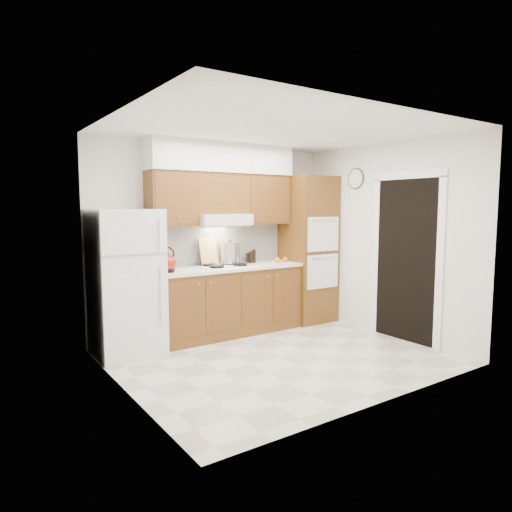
{
  "coord_description": "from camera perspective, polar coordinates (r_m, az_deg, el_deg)",
  "views": [
    {
      "loc": [
        -3.13,
        -4.1,
        1.74
      ],
      "look_at": [
        -0.02,
        0.45,
        1.15
      ],
      "focal_mm": 32.0,
      "sensor_mm": 36.0,
      "label": 1
    }
  ],
  "objects": [
    {
      "name": "backsplash",
      "position": [
        6.44,
        -4.87,
        1.45
      ],
      "size": [
        2.11,
        0.03,
        0.56
      ],
      "primitive_type": "cube",
      "color": "white",
      "rests_on": "countertop"
    },
    {
      "name": "countertop",
      "position": [
        6.22,
        -3.51,
        -1.48
      ],
      "size": [
        2.13,
        0.62,
        0.04
      ],
      "primitive_type": "cube",
      "color": "white",
      "rests_on": "base_cabinets"
    },
    {
      "name": "oven_cabinet",
      "position": [
        7.01,
        6.53,
        0.83
      ],
      "size": [
        0.7,
        0.65,
        2.2
      ],
      "primitive_type": "cube",
      "color": "brown",
      "rests_on": "floor"
    },
    {
      "name": "wall_back",
      "position": [
        6.43,
        -5.14,
        2.16
      ],
      "size": [
        3.6,
        0.02,
        2.6
      ],
      "primitive_type": "cube",
      "color": "silver",
      "rests_on": "floor"
    },
    {
      "name": "condiment_b",
      "position": [
        6.58,
        -0.62,
        -0.12
      ],
      "size": [
        0.06,
        0.06,
        0.17
      ],
      "primitive_type": "cylinder",
      "rotation": [
        0.0,
        0.0,
        0.07
      ],
      "color": "black",
      "rests_on": "countertop"
    },
    {
      "name": "upper_cab_left",
      "position": [
        5.95,
        -10.47,
        7.07
      ],
      "size": [
        0.63,
        0.33,
        0.7
      ],
      "primitive_type": "cube",
      "color": "brown",
      "rests_on": "wall_back"
    },
    {
      "name": "wall_clock",
      "position": [
        6.78,
        12.38,
        9.43
      ],
      "size": [
        0.02,
        0.3,
        0.3
      ],
      "primitive_type": "cylinder",
      "rotation": [
        0.0,
        1.57,
        0.0
      ],
      "color": "#3F3833",
      "rests_on": "wall_right"
    },
    {
      "name": "doorway",
      "position": [
        6.22,
        18.2,
        -0.56
      ],
      "size": [
        0.02,
        0.9,
        2.1
      ],
      "primitive_type": "cube",
      "color": "black",
      "rests_on": "floor"
    },
    {
      "name": "orange_near",
      "position": [
        6.72,
        3.66,
        -0.42
      ],
      "size": [
        0.08,
        0.08,
        0.08
      ],
      "primitive_type": "sphere",
      "rotation": [
        0.0,
        0.0,
        -0.01
      ],
      "color": "orange",
      "rests_on": "countertop"
    },
    {
      "name": "cooktop",
      "position": [
        6.2,
        -4.0,
        -1.26
      ],
      "size": [
        0.74,
        0.5,
        0.01
      ],
      "primitive_type": "cube",
      "color": "white",
      "rests_on": "countertop"
    },
    {
      "name": "fridge",
      "position": [
        5.59,
        -15.94,
        -3.19
      ],
      "size": [
        0.75,
        0.72,
        1.72
      ],
      "primitive_type": "cube",
      "color": "white",
      "rests_on": "floor"
    },
    {
      "name": "wall_right",
      "position": [
        6.43,
        15.87,
        1.95
      ],
      "size": [
        0.02,
        3.0,
        2.6
      ],
      "primitive_type": "cube",
      "color": "silver",
      "rests_on": "floor"
    },
    {
      "name": "range_hood",
      "position": [
        6.21,
        -4.35,
        4.57
      ],
      "size": [
        0.75,
        0.45,
        0.15
      ],
      "primitive_type": "cube",
      "color": "silver",
      "rests_on": "wall_back"
    },
    {
      "name": "cutting_board",
      "position": [
        6.27,
        -5.95,
        0.58
      ],
      "size": [
        0.31,
        0.16,
        0.39
      ],
      "primitive_type": "cube",
      "rotation": [
        -0.21,
        0.0,
        0.21
      ],
      "color": "tan",
      "rests_on": "countertop"
    },
    {
      "name": "upper_cab_over_hood",
      "position": [
        6.26,
        -4.65,
        7.78
      ],
      "size": [
        0.75,
        0.33,
        0.55
      ],
      "primitive_type": "cube",
      "color": "brown",
      "rests_on": "range_hood"
    },
    {
      "name": "stock_pot",
      "position": [
        6.35,
        -3.27,
        0.39
      ],
      "size": [
        0.3,
        0.3,
        0.28
      ],
      "primitive_type": "cylinder",
      "rotation": [
        0.0,
        0.0,
        -0.16
      ],
      "color": "#B8B7BC",
      "rests_on": "cooktop"
    },
    {
      "name": "condiment_c",
      "position": [
        6.61,
        -1.01,
        -0.23
      ],
      "size": [
        0.06,
        0.06,
        0.14
      ],
      "primitive_type": "cylinder",
      "rotation": [
        0.0,
        0.0,
        -0.15
      ],
      "color": "black",
      "rests_on": "countertop"
    },
    {
      "name": "upper_cab_right",
      "position": [
        6.66,
        0.93,
        7.05
      ],
      "size": [
        0.73,
        0.33,
        0.7
      ],
      "primitive_type": "cube",
      "color": "brown",
      "rests_on": "wall_back"
    },
    {
      "name": "kettle",
      "position": [
        5.71,
        -10.95,
        -0.89
      ],
      "size": [
        0.25,
        0.25,
        0.21
      ],
      "primitive_type": "sphere",
      "rotation": [
        0.0,
        0.0,
        -0.22
      ],
      "color": "maroon",
      "rests_on": "countertop"
    },
    {
      "name": "soffit",
      "position": [
        6.31,
        -4.22,
        12.1
      ],
      "size": [
        2.13,
        0.36,
        0.4
      ],
      "primitive_type": "cube",
      "color": "silver",
      "rests_on": "wall_back"
    },
    {
      "name": "floor",
      "position": [
        5.44,
        2.92,
        -12.53
      ],
      "size": [
        3.6,
        3.6,
        0.0
      ],
      "primitive_type": "plane",
      "color": "beige",
      "rests_on": "ground"
    },
    {
      "name": "condiment_a",
      "position": [
        6.61,
        -0.25,
        0.0
      ],
      "size": [
        0.06,
        0.06,
        0.19
      ],
      "primitive_type": "cylinder",
      "rotation": [
        0.0,
        0.0,
        -0.2
      ],
      "color": "black",
      "rests_on": "countertop"
    },
    {
      "name": "ceiling",
      "position": [
        5.23,
        3.08,
        15.56
      ],
      "size": [
        3.6,
        3.6,
        0.0
      ],
      "primitive_type": "plane",
      "color": "white",
      "rests_on": "wall_back"
    },
    {
      "name": "base_cabinets",
      "position": [
        6.3,
        -3.53,
        -5.71
      ],
      "size": [
        2.11,
        0.6,
        0.9
      ],
      "primitive_type": "cube",
      "color": "brown",
      "rests_on": "floor"
    },
    {
      "name": "wall_left",
      "position": [
        4.33,
        -16.28,
        0.04
      ],
      "size": [
        0.02,
        3.0,
        2.6
      ],
      "primitive_type": "cube",
      "color": "silver",
      "rests_on": "floor"
    },
    {
      "name": "orange_far",
      "position": [
        6.64,
        2.67,
        -0.46
      ],
      "size": [
        0.1,
        0.1,
        0.08
      ],
      "primitive_type": "sphere",
      "rotation": [
        0.0,
        0.0,
        0.3
      ],
      "color": "#FD9E0D",
      "rests_on": "countertop"
    }
  ]
}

